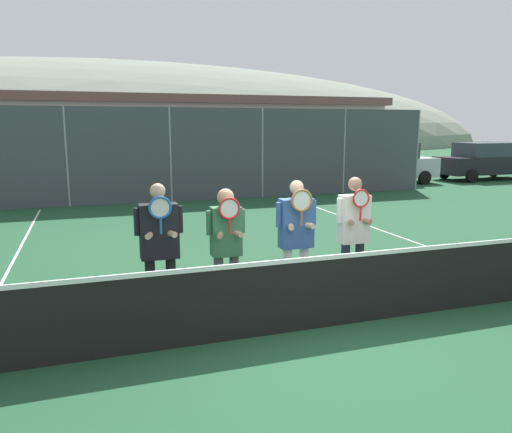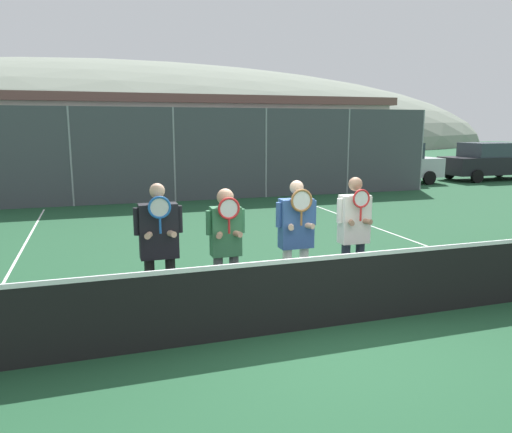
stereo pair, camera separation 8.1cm
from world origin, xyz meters
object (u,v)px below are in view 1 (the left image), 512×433
at_px(player_leftmost, 160,243).
at_px(player_center_right, 296,234).
at_px(player_center_left, 226,241).
at_px(car_far_right, 484,161).
at_px(car_center, 267,167).
at_px(car_right_of_center, 384,163).
at_px(car_left_of_center, 136,170).
at_px(player_rightmost, 354,230).

height_order(player_leftmost, player_center_right, player_leftmost).
distance_m(player_center_left, car_far_right, 20.75).
height_order(player_center_right, car_center, player_center_right).
xyz_separation_m(player_center_left, car_center, (5.33, 13.06, -0.15)).
relative_size(car_right_of_center, car_far_right, 1.01).
relative_size(car_center, car_far_right, 0.99).
distance_m(player_center_left, car_left_of_center, 12.86).
height_order(player_leftmost, player_center_left, player_leftmost).
bearing_deg(player_rightmost, player_center_right, 178.28).
height_order(player_center_right, car_far_right, player_center_right).
relative_size(car_left_of_center, car_right_of_center, 0.92).
relative_size(player_leftmost, car_center, 0.41).
height_order(player_leftmost, car_left_of_center, player_leftmost).
xyz_separation_m(player_leftmost, car_right_of_center, (11.70, 12.93, -0.17)).
relative_size(car_left_of_center, car_far_right, 0.94).
bearing_deg(car_left_of_center, player_leftmost, -94.07).
bearing_deg(player_center_left, player_center_right, -1.24).
relative_size(player_rightmost, car_left_of_center, 0.42).
xyz_separation_m(player_leftmost, player_rightmost, (2.80, -0.00, -0.02)).
xyz_separation_m(player_center_right, player_rightmost, (0.90, -0.03, -0.00)).
xyz_separation_m(car_left_of_center, car_far_right, (16.29, -0.04, -0.01)).
bearing_deg(player_rightmost, car_left_of_center, 98.30).
bearing_deg(car_right_of_center, car_center, 178.11).
bearing_deg(car_center, player_center_right, -108.25).
xyz_separation_m(player_center_right, car_right_of_center, (9.79, 12.90, -0.16)).
distance_m(player_leftmost, car_center, 14.51).
relative_size(car_center, car_right_of_center, 0.98).
bearing_deg(player_center_right, player_leftmost, -179.30).
relative_size(player_center_left, player_rightmost, 0.95).
relative_size(player_leftmost, player_rightmost, 1.01).
bearing_deg(car_center, car_right_of_center, -1.89).
xyz_separation_m(player_center_left, car_left_of_center, (0.02, 12.86, -0.13)).
height_order(player_center_left, car_far_right, car_far_right).
relative_size(player_leftmost, player_center_right, 1.02).
distance_m(car_left_of_center, car_center, 5.31).
bearing_deg(player_center_left, car_far_right, 38.16).
xyz_separation_m(player_center_right, car_left_of_center, (-0.99, 12.88, -0.16)).
bearing_deg(player_center_right, car_center, 71.75).
xyz_separation_m(player_rightmost, car_far_right, (14.41, 12.87, -0.18)).
relative_size(player_center_left, car_center, 0.38).
distance_m(car_right_of_center, car_far_right, 5.51).
bearing_deg(player_rightmost, car_right_of_center, 55.46).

